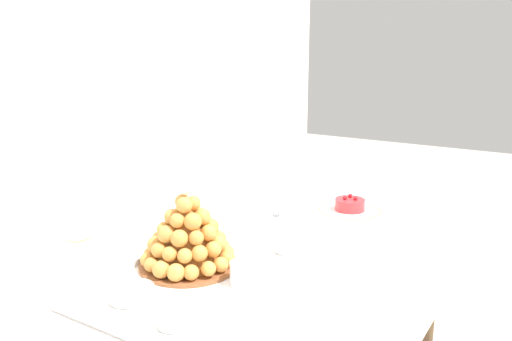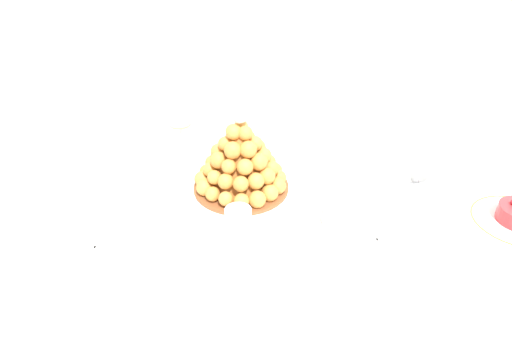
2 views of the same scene
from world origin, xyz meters
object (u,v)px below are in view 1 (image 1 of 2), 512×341
at_px(croquembouche, 188,236).
at_px(dessert_cup_centre, 286,243).
at_px(macaron_goblet, 276,167).
at_px(fruit_tart_plate, 350,208).
at_px(dessert_cup_left, 172,315).
at_px(wine_glass, 77,228).
at_px(dessert_cup_mid_left, 243,274).
at_px(serving_tray, 206,275).
at_px(creme_brulee_ramekin, 131,292).

bearing_deg(croquembouche, dessert_cup_centre, -36.69).
height_order(macaron_goblet, fruit_tart_plate, macaron_goblet).
xyz_separation_m(dessert_cup_left, wine_glass, (0.07, 0.34, 0.09)).
bearing_deg(wine_glass, dessert_cup_centre, -42.80).
xyz_separation_m(dessert_cup_mid_left, macaron_goblet, (0.46, 0.18, 0.13)).
bearing_deg(fruit_tart_plate, croquembouche, 165.87).
distance_m(croquembouche, wine_glass, 0.26).
relative_size(dessert_cup_left, macaron_goblet, 0.20).
xyz_separation_m(dessert_cup_left, macaron_goblet, (0.69, 0.17, 0.13)).
distance_m(serving_tray, wine_glass, 0.32).
distance_m(dessert_cup_left, dessert_cup_mid_left, 0.22).
bearing_deg(dessert_cup_mid_left, wine_glass, 113.86).
bearing_deg(croquembouche, creme_brulee_ramekin, -179.73).
height_order(serving_tray, croquembouche, croquembouche).
bearing_deg(macaron_goblet, croquembouche, -177.54).
height_order(serving_tray, dessert_cup_mid_left, dessert_cup_mid_left).
xyz_separation_m(dessert_cup_mid_left, wine_glass, (-0.16, 0.36, 0.09)).
bearing_deg(dessert_cup_centre, macaron_goblet, 35.23).
height_order(creme_brulee_ramekin, fruit_tart_plate, fruit_tart_plate).
xyz_separation_m(dessert_cup_left, dessert_cup_mid_left, (0.22, -0.01, -0.00)).
bearing_deg(creme_brulee_ramekin, dessert_cup_mid_left, -41.77).
bearing_deg(serving_tray, croquembouche, 79.40).
xyz_separation_m(dessert_cup_centre, wine_glass, (-0.37, 0.35, 0.09)).
distance_m(serving_tray, fruit_tart_plate, 0.65).
bearing_deg(dessert_cup_mid_left, creme_brulee_ramekin, 138.23).
bearing_deg(dessert_cup_centre, wine_glass, 137.20).
distance_m(creme_brulee_ramekin, macaron_goblet, 0.66).
height_order(dessert_cup_mid_left, wine_glass, wine_glass).
height_order(serving_tray, dessert_cup_left, dessert_cup_left).
height_order(dessert_cup_centre, wine_glass, wine_glass).
relative_size(macaron_goblet, fruit_tart_plate, 1.31).
relative_size(dessert_cup_left, fruit_tart_plate, 0.26).
distance_m(fruit_tart_plate, wine_glass, 0.88).
distance_m(dessert_cup_mid_left, wine_glass, 0.40).
relative_size(serving_tray, fruit_tart_plate, 2.88).
relative_size(serving_tray, macaron_goblet, 2.21).
bearing_deg(fruit_tart_plate, dessert_cup_mid_left, -179.49).
height_order(creme_brulee_ramekin, wine_glass, wine_glass).
bearing_deg(dessert_cup_mid_left, dessert_cup_centre, 2.60).
bearing_deg(creme_brulee_ramekin, croquembouche, 0.27).
height_order(dessert_cup_mid_left, dessert_cup_centre, dessert_cup_centre).
xyz_separation_m(macaron_goblet, wine_glass, (-0.62, 0.17, -0.04)).
bearing_deg(croquembouche, fruit_tart_plate, -14.13).
bearing_deg(macaron_goblet, creme_brulee_ramekin, -178.19).
relative_size(creme_brulee_ramekin, wine_glass, 0.58).
bearing_deg(serving_tray, dessert_cup_left, -157.74).
distance_m(creme_brulee_ramekin, wine_glass, 0.22).
xyz_separation_m(creme_brulee_ramekin, wine_glass, (0.03, 0.19, 0.10)).
relative_size(serving_tray, dessert_cup_left, 11.07).
height_order(dessert_cup_left, macaron_goblet, macaron_goblet).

